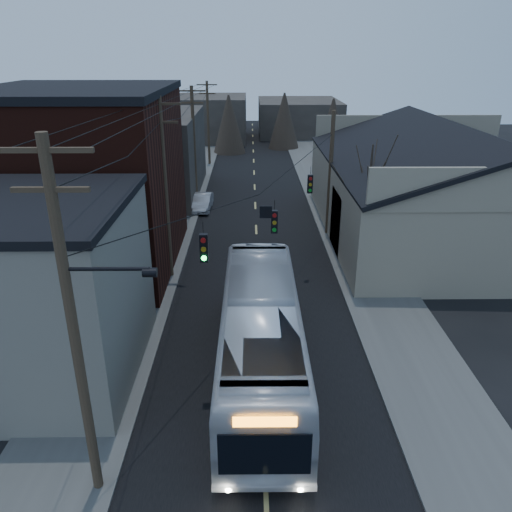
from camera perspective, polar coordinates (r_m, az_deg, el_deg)
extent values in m
cube|color=black|center=(40.07, -0.05, 4.96)|extent=(9.00, 110.00, 0.02)
cube|color=#474744|center=(40.51, -9.32, 4.93)|extent=(4.00, 110.00, 0.12)
cube|color=#474744|center=(40.65, 9.19, 4.99)|extent=(4.00, 110.00, 0.12)
cube|color=#6C665A|center=(21.07, -24.69, -3.93)|extent=(8.00, 8.00, 7.00)
cube|color=black|center=(30.61, -19.08, 7.83)|extent=(10.00, 12.00, 10.00)
cube|color=#322C28|center=(45.92, -12.31, 11.24)|extent=(9.00, 14.00, 7.00)
cube|color=gray|center=(37.07, 20.69, 6.03)|extent=(16.00, 20.00, 5.00)
cube|color=black|center=(34.98, 15.30, 12.18)|extent=(8.16, 20.60, 2.86)
cube|color=black|center=(37.93, 27.24, 11.28)|extent=(8.16, 20.60, 2.86)
cube|color=#322C28|center=(73.96, -5.19, 15.43)|extent=(10.00, 12.00, 6.00)
cube|color=#322C28|center=(79.12, 4.88, 15.54)|extent=(12.00, 14.00, 5.00)
cone|color=black|center=(30.26, 12.63, 5.60)|extent=(0.40, 0.40, 7.20)
cylinder|color=#382B1E|center=(13.92, -20.01, -8.77)|extent=(0.28, 0.28, 10.50)
cube|color=#382B1E|center=(12.25, -23.06, 11.08)|extent=(2.20, 0.12, 0.12)
cylinder|color=#382B1E|center=(27.52, -10.31, 7.14)|extent=(0.28, 0.28, 10.00)
cube|color=#382B1E|center=(26.69, -11.02, 16.69)|extent=(2.20, 0.12, 0.12)
cylinder|color=#382B1E|center=(42.09, -7.08, 12.30)|extent=(0.28, 0.28, 9.50)
cube|color=#382B1E|center=(41.54, -7.38, 18.21)|extent=(2.20, 0.12, 0.12)
cylinder|color=#382B1E|center=(56.88, -5.48, 14.78)|extent=(0.28, 0.28, 9.00)
cube|color=#382B1E|center=(56.47, -5.64, 18.91)|extent=(2.20, 0.12, 0.12)
cylinder|color=#382B1E|center=(34.54, 8.47, 9.12)|extent=(0.28, 0.28, 8.50)
cube|color=black|center=(16.94, -5.98, 0.92)|extent=(0.28, 0.20, 1.00)
cube|color=black|center=(21.32, 2.11, 3.93)|extent=(0.28, 0.20, 1.00)
cube|color=black|center=(27.22, 6.20, 8.18)|extent=(0.28, 0.20, 1.00)
imported|color=silver|center=(19.84, 0.55, -8.97)|extent=(3.05, 12.82, 3.57)
imported|color=#A1A3A9|center=(40.96, -6.12, 6.15)|extent=(1.54, 3.97, 1.29)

